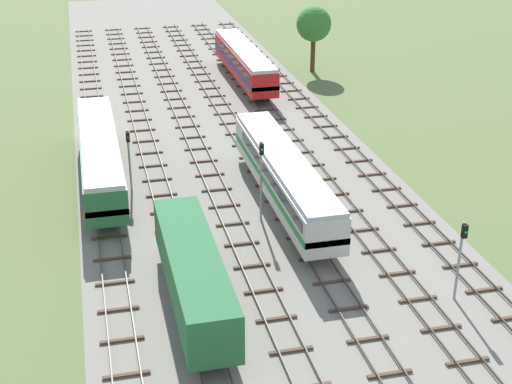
# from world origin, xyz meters

# --- Properties ---
(ground_plane) EXTENTS (480.00, 480.00, 0.00)m
(ground_plane) POSITION_xyz_m (0.00, 56.00, 0.00)
(ground_plane) COLOR #5B6B3D
(ballast_bed) EXTENTS (25.47, 176.00, 0.01)m
(ballast_bed) POSITION_xyz_m (0.00, 56.00, 0.00)
(ballast_bed) COLOR gray
(ballast_bed) RESTS_ON ground
(track_far_left) EXTENTS (2.40, 126.00, 0.29)m
(track_far_left) POSITION_xyz_m (-10.73, 57.00, 0.14)
(track_far_left) COLOR #47382D
(track_far_left) RESTS_ON ground
(track_left) EXTENTS (2.40, 126.00, 0.29)m
(track_left) POSITION_xyz_m (-6.44, 57.00, 0.14)
(track_left) COLOR #47382D
(track_left) RESTS_ON ground
(track_centre_left) EXTENTS (2.40, 126.00, 0.29)m
(track_centre_left) POSITION_xyz_m (-2.15, 57.00, 0.14)
(track_centre_left) COLOR #47382D
(track_centre_left) RESTS_ON ground
(track_centre) EXTENTS (2.40, 126.00, 0.29)m
(track_centre) POSITION_xyz_m (2.15, 57.00, 0.14)
(track_centre) COLOR #47382D
(track_centre) RESTS_ON ground
(track_centre_right) EXTENTS (2.40, 126.00, 0.29)m
(track_centre_right) POSITION_xyz_m (6.44, 57.00, 0.14)
(track_centre_right) COLOR #47382D
(track_centre_right) RESTS_ON ground
(track_right) EXTENTS (2.40, 126.00, 0.29)m
(track_right) POSITION_xyz_m (10.73, 57.00, 0.14)
(track_right) COLOR #47382D
(track_right) RESTS_ON ground
(freight_boxcar_left_nearest) EXTENTS (2.87, 14.00, 3.60)m
(freight_boxcar_left_nearest) POSITION_xyz_m (-6.43, 42.62, 2.45)
(freight_boxcar_left_nearest) COLOR #286638
(freight_boxcar_left_nearest) RESTS_ON ground
(diesel_railcar_centre_near) EXTENTS (2.96, 20.50, 3.80)m
(diesel_railcar_centre_near) POSITION_xyz_m (2.15, 54.49, 2.60)
(diesel_railcar_centre_near) COLOR beige
(diesel_railcar_centre_near) RESTS_ON ground
(diesel_railcar_far_left_mid) EXTENTS (2.96, 20.50, 3.80)m
(diesel_railcar_far_left_mid) POSITION_xyz_m (-10.73, 61.87, 2.60)
(diesel_railcar_far_left_mid) COLOR #286638
(diesel_railcar_far_left_mid) RESTS_ON ground
(diesel_railcar_centre_right_midfar) EXTENTS (2.96, 20.50, 3.80)m
(diesel_railcar_centre_right_midfar) POSITION_xyz_m (6.44, 86.95, 2.60)
(diesel_railcar_centre_right_midfar) COLOR red
(diesel_railcar_centre_right_midfar) RESTS_ON ground
(signal_post_nearest) EXTENTS (0.28, 0.47, 5.00)m
(signal_post_nearest) POSITION_xyz_m (-8.59, 60.00, 3.20)
(signal_post_nearest) COLOR gray
(signal_post_nearest) RESTS_ON ground
(signal_post_near) EXTENTS (0.28, 0.47, 5.09)m
(signal_post_near) POSITION_xyz_m (8.59, 40.06, 3.25)
(signal_post_near) COLOR gray
(signal_post_near) RESTS_ON ground
(signal_post_mid) EXTENTS (0.28, 0.47, 5.99)m
(signal_post_mid) POSITION_xyz_m (-0.00, 52.82, 3.76)
(signal_post_mid) COLOR gray
(signal_post_mid) RESTS_ON ground
(lineside_tree_1) EXTENTS (4.11, 4.11, 7.77)m
(lineside_tree_1) POSITION_xyz_m (15.48, 89.75, 5.65)
(lineside_tree_1) COLOR #4C331E
(lineside_tree_1) RESTS_ON ground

